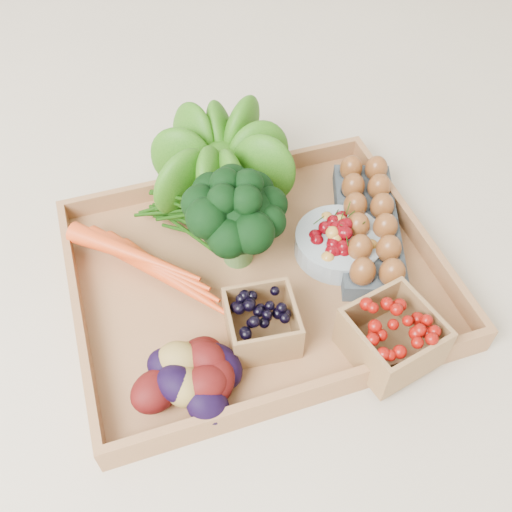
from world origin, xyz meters
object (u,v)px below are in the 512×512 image
object	(u,v)px
tray	(256,278)
broccoli	(237,232)
egg_carton	(367,228)
cherry_bowl	(339,244)

from	to	relation	value
tray	broccoli	xyz separation A→B (m)	(-0.02, 0.04, 0.07)
tray	egg_carton	size ratio (longest dim) A/B	2.00
egg_carton	tray	bearing A→B (deg)	-153.19
tray	broccoli	size ratio (longest dim) A/B	3.56
cherry_bowl	egg_carton	distance (m)	0.06
egg_carton	broccoli	bearing A→B (deg)	-164.76
tray	cherry_bowl	world-z (taller)	cherry_bowl
tray	cherry_bowl	distance (m)	0.14
broccoli	tray	bearing A→B (deg)	-68.72
tray	cherry_bowl	xyz separation A→B (m)	(0.14, 0.00, 0.03)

